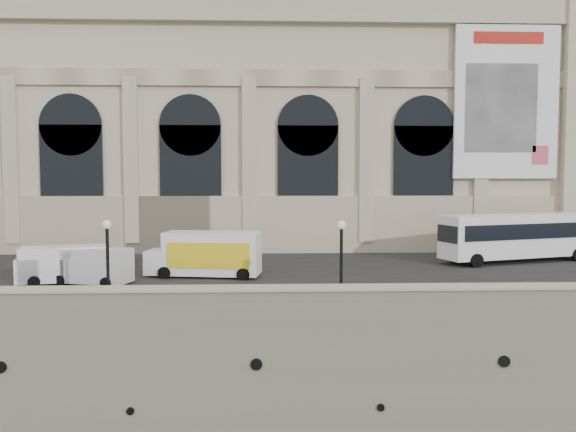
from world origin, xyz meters
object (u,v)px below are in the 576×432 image
at_px(van_b, 58,265).
at_px(lamp_left, 108,264).
at_px(box_truck, 206,254).
at_px(lamp_right, 341,263).
at_px(bus_right, 517,236).
at_px(van_c, 87,266).

distance_m(van_b, lamp_left, 8.11).
xyz_separation_m(box_truck, lamp_right, (7.78, -8.51, 0.65)).
distance_m(bus_right, van_b, 32.98).
bearing_deg(van_b, bus_right, 13.52).
bearing_deg(box_truck, van_c, -161.62).
bearing_deg(van_b, lamp_left, -53.05).
distance_m(van_c, lamp_left, 6.93).
bearing_deg(van_c, van_b, 170.82).
bearing_deg(lamp_left, lamp_right, -0.20).
xyz_separation_m(van_b, box_truck, (8.82, 2.04, 0.32)).
relative_size(van_b, lamp_right, 1.27).
distance_m(van_c, lamp_right, 16.07).
height_order(lamp_left, lamp_right, lamp_left).
xyz_separation_m(van_b, van_c, (1.80, -0.29, -0.04)).
height_order(van_c, lamp_right, lamp_right).
bearing_deg(lamp_right, box_truck, 132.43).
distance_m(lamp_left, lamp_right, 11.76).
height_order(bus_right, lamp_left, lamp_left).
bearing_deg(bus_right, lamp_right, -137.47).
relative_size(van_b, box_truck, 0.72).
height_order(van_c, lamp_left, lamp_left).
xyz_separation_m(van_b, lamp_right, (16.60, -6.47, 0.98)).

